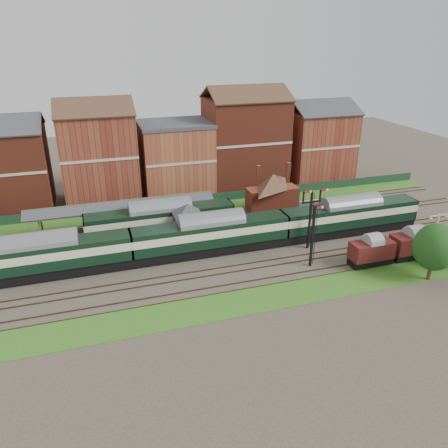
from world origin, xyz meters
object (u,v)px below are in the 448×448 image
object	(u,v)px
signal_box	(188,223)
semaphore_bracket	(310,216)
dmu_train	(211,234)
goods_van_a	(412,244)
platform_railcar	(161,220)

from	to	relation	value
signal_box	semaphore_bracket	xyz separation A→B (m)	(15.04, -5.75, 1.44)
dmu_train	semaphore_bracket	bearing A→B (deg)	-11.06
goods_van_a	semaphore_bracket	bearing A→B (deg)	150.02
signal_box	dmu_train	world-z (taller)	signal_box
dmu_train	platform_railcar	world-z (taller)	same
signal_box	dmu_train	bearing A→B (deg)	-55.29
platform_railcar	goods_van_a	distance (m)	33.30
goods_van_a	dmu_train	bearing A→B (deg)	159.49
platform_railcar	goods_van_a	size ratio (longest dim) A/B	3.63
semaphore_bracket	dmu_train	xyz separation A→B (m)	(-12.79, 2.50, -1.89)
semaphore_bracket	dmu_train	bearing A→B (deg)	168.94
signal_box	semaphore_bracket	size ratio (longest dim) A/B	0.73
semaphore_bracket	platform_railcar	bearing A→B (deg)	153.69
semaphore_bracket	goods_van_a	xyz separation A→B (m)	(11.27, -6.50, -2.67)
signal_box	platform_railcar	size ratio (longest dim) A/B	0.29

